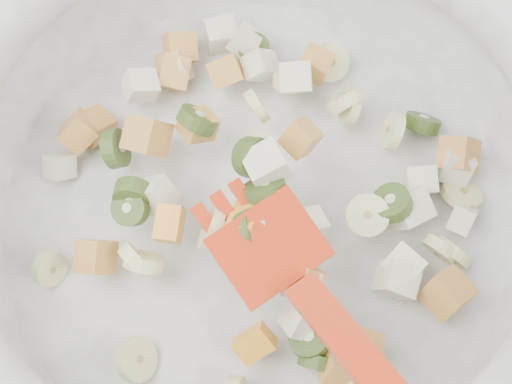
% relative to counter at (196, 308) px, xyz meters
% --- Properties ---
extents(counter, '(2.00, 0.60, 0.90)m').
position_rel_counter_xyz_m(counter, '(0.00, 0.00, 0.00)').
color(counter, '#A1A0A5').
rests_on(counter, ground).
extents(mixing_bowl, '(0.42, 0.42, 0.12)m').
position_rel_counter_xyz_m(mixing_bowl, '(0.09, -0.03, 0.51)').
color(mixing_bowl, white).
rests_on(mixing_bowl, counter).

